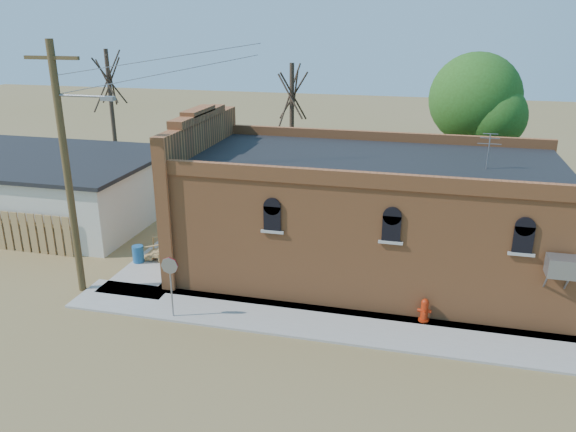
% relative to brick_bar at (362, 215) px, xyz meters
% --- Properties ---
extents(ground, '(120.00, 120.00, 0.00)m').
position_rel_brick_bar_xyz_m(ground, '(-1.64, -5.49, -2.34)').
color(ground, olive).
rests_on(ground, ground).
extents(sidewalk_south, '(19.00, 2.20, 0.08)m').
position_rel_brick_bar_xyz_m(sidewalk_south, '(-0.14, -4.59, -2.30)').
color(sidewalk_south, '#9E9991').
rests_on(sidewalk_south, ground).
extents(sidewalk_west, '(2.60, 10.00, 0.08)m').
position_rel_brick_bar_xyz_m(sidewalk_west, '(-7.94, 0.51, -2.30)').
color(sidewalk_west, '#9E9991').
rests_on(sidewalk_west, ground).
extents(brick_bar, '(16.40, 7.97, 6.30)m').
position_rel_brick_bar_xyz_m(brick_bar, '(0.00, 0.00, 0.00)').
color(brick_bar, '#BB6939').
rests_on(brick_bar, ground).
extents(wood_fence, '(5.20, 0.10, 1.80)m').
position_rel_brick_bar_xyz_m(wood_fence, '(-14.44, -1.69, -1.44)').
color(wood_fence, '#AA7B4C').
rests_on(wood_fence, ground).
extents(utility_pole, '(3.12, 0.26, 9.00)m').
position_rel_brick_bar_xyz_m(utility_pole, '(-9.79, -4.29, 2.43)').
color(utility_pole, '#46341C').
rests_on(utility_pole, ground).
extents(tree_bare_near, '(2.80, 2.80, 7.65)m').
position_rel_brick_bar_xyz_m(tree_bare_near, '(-4.64, 7.51, 3.62)').
color(tree_bare_near, '#493929').
rests_on(tree_bare_near, ground).
extents(tree_bare_far, '(2.80, 2.80, 8.16)m').
position_rel_brick_bar_xyz_m(tree_bare_far, '(-15.64, 8.51, 4.02)').
color(tree_bare_far, '#493929').
rests_on(tree_bare_far, ground).
extents(tree_leafy, '(4.40, 4.40, 8.15)m').
position_rel_brick_bar_xyz_m(tree_leafy, '(4.36, 8.01, 3.59)').
color(tree_leafy, '#493929').
rests_on(tree_leafy, ground).
extents(fire_hydrant, '(0.47, 0.45, 0.81)m').
position_rel_brick_bar_xyz_m(fire_hydrant, '(2.62, -3.70, -1.86)').
color(fire_hydrant, '#A62209').
rests_on(fire_hydrant, sidewalk_south).
extents(stop_sign, '(0.59, 0.09, 2.16)m').
position_rel_brick_bar_xyz_m(stop_sign, '(-5.64, -5.41, -0.60)').
color(stop_sign, gray).
rests_on(stop_sign, sidewalk_south).
extents(trash_barrel, '(0.53, 0.53, 0.71)m').
position_rel_brick_bar_xyz_m(trash_barrel, '(-8.94, -1.64, -1.91)').
color(trash_barrel, '#1C538C').
rests_on(trash_barrel, sidewalk_west).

